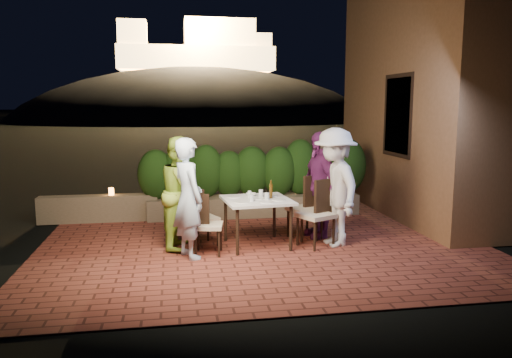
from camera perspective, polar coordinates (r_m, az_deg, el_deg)
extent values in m
plane|color=black|center=(7.81, 1.14, -8.08)|extent=(400.00, 400.00, 0.00)
cube|color=brown|center=(8.29, 0.49, -7.47)|extent=(7.00, 6.00, 0.15)
cube|color=brown|center=(10.60, 18.83, 9.66)|extent=(1.60, 5.00, 5.00)
cube|color=black|center=(9.80, 16.03, 6.98)|extent=(0.08, 1.00, 1.40)
cube|color=black|center=(9.80, 15.98, 6.99)|extent=(0.06, 1.15, 1.55)
cube|color=#726249|center=(9.98, -0.17, -3.07)|extent=(4.20, 0.55, 0.40)
cube|color=#726249|center=(9.95, -17.52, -3.23)|extent=(2.20, 0.30, 0.50)
ellipsoid|color=black|center=(67.72, -6.64, 3.27)|extent=(52.00, 40.00, 22.00)
cylinder|color=white|center=(7.51, -1.60, -2.64)|extent=(0.24, 0.24, 0.01)
cylinder|color=white|center=(7.94, -2.58, -2.02)|extent=(0.24, 0.24, 0.01)
cylinder|color=white|center=(7.69, 2.62, -2.39)|extent=(0.21, 0.21, 0.01)
cylinder|color=white|center=(8.03, 1.77, -1.91)|extent=(0.20, 0.20, 0.01)
cylinder|color=white|center=(7.81, 0.11, -2.21)|extent=(0.22, 0.22, 0.01)
cylinder|color=white|center=(7.50, 1.26, -2.66)|extent=(0.22, 0.22, 0.01)
cylinder|color=silver|center=(7.58, -0.51, -2.17)|extent=(0.06, 0.06, 0.11)
cylinder|color=silver|center=(7.93, -0.73, -1.71)|extent=(0.06, 0.06, 0.10)
cylinder|color=silver|center=(7.70, 1.24, -1.98)|extent=(0.07, 0.07, 0.11)
cylinder|color=silver|center=(7.94, 0.57, -1.63)|extent=(0.07, 0.07, 0.12)
imported|color=white|center=(8.03, -0.57, -1.79)|extent=(0.18, 0.18, 0.04)
imported|color=silver|center=(7.24, -7.74, -2.19)|extent=(0.64, 0.75, 1.75)
imported|color=#B6E046|center=(7.77, -8.44, -1.53)|extent=(0.81, 0.95, 1.73)
imported|color=silver|center=(7.89, 8.97, -0.94)|extent=(0.85, 1.28, 1.85)
imported|color=#6A2363|center=(8.37, 7.23, -0.65)|extent=(0.59, 1.09, 1.77)
cylinder|color=orange|center=(9.86, -16.21, -1.38)|extent=(0.10, 0.10, 0.14)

